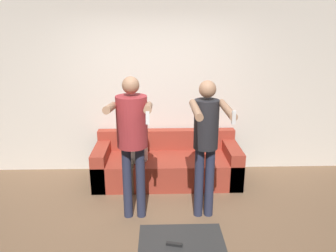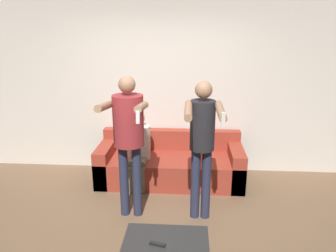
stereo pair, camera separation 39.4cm
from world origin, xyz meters
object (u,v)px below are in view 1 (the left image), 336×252
at_px(person_standing_left, 132,131).
at_px(person_standing_right, 206,136).
at_px(person_seated, 136,147).
at_px(couch, 167,164).
at_px(remote_on_table, 174,244).
at_px(coffee_table, 181,244).

xyz_separation_m(person_standing_left, person_standing_right, (0.85, -0.01, -0.06)).
relative_size(person_standing_left, person_seated, 1.58).
relative_size(couch, remote_on_table, 13.90).
distance_m(couch, remote_on_table, 2.07).
bearing_deg(couch, remote_on_table, -89.72).
bearing_deg(person_standing_left, person_standing_right, -0.98).
height_order(person_standing_right, remote_on_table, person_standing_right).
xyz_separation_m(couch, coffee_table, (0.08, -2.00, 0.08)).
relative_size(person_seated, coffee_table, 1.39).
bearing_deg(person_standing_right, person_standing_left, 179.02).
bearing_deg(coffee_table, person_standing_left, 117.21).
bearing_deg(remote_on_table, person_standing_right, 68.28).
bearing_deg(person_standing_left, coffee_table, -62.79).
bearing_deg(coffee_table, person_seated, 106.29).
bearing_deg(coffee_table, person_standing_right, 70.41).
distance_m(person_standing_left, person_seated, 0.98).
distance_m(couch, coffee_table, 2.00).
distance_m(person_seated, remote_on_table, 1.97).
bearing_deg(couch, coffee_table, -87.68).
height_order(person_standing_right, person_seated, person_standing_right).
bearing_deg(person_standing_right, coffee_table, -109.59).
xyz_separation_m(person_standing_right, coffee_table, (-0.35, -0.97, -0.73)).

